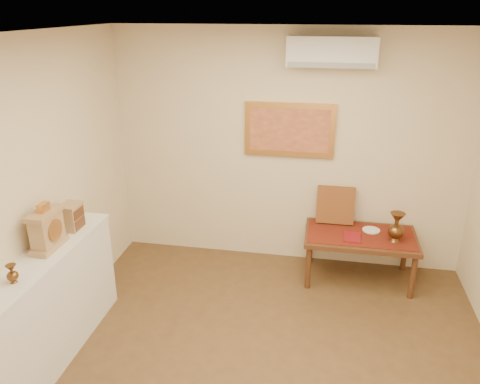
% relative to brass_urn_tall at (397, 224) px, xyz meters
% --- Properties ---
extents(ceiling, '(4.50, 4.50, 0.00)m').
position_rel_brass_urn_tall_xyz_m(ceiling, '(-1.19, -1.79, 1.95)').
color(ceiling, white).
rests_on(ceiling, ground).
extents(wall_back, '(4.00, 0.02, 2.70)m').
position_rel_brass_urn_tall_xyz_m(wall_back, '(-1.19, 0.46, 0.60)').
color(wall_back, beige).
rests_on(wall_back, ground).
extents(wall_left, '(0.02, 4.50, 2.70)m').
position_rel_brass_urn_tall_xyz_m(wall_left, '(-3.19, -1.79, 0.60)').
color(wall_left, beige).
rests_on(wall_left, ground).
extents(brass_urn_small, '(0.09, 0.09, 0.19)m').
position_rel_brass_urn_tall_xyz_m(brass_urn_small, '(-2.99, -2.04, 0.32)').
color(brass_urn_small, brown).
rests_on(brass_urn_small, display_ledge).
extents(table_cloth, '(1.14, 0.59, 0.01)m').
position_rel_brass_urn_tall_xyz_m(table_cloth, '(-0.34, 0.09, -0.20)').
color(table_cloth, maroon).
rests_on(table_cloth, low_table).
extents(brass_urn_tall, '(0.17, 0.17, 0.39)m').
position_rel_brass_urn_tall_xyz_m(brass_urn_tall, '(0.00, 0.00, 0.00)').
color(brass_urn_tall, brown).
rests_on(brass_urn_tall, table_cloth).
extents(plate, '(0.19, 0.19, 0.01)m').
position_rel_brass_urn_tall_xyz_m(plate, '(-0.22, 0.20, -0.19)').
color(plate, white).
rests_on(plate, table_cloth).
extents(menu, '(0.19, 0.26, 0.01)m').
position_rel_brass_urn_tall_xyz_m(menu, '(-0.44, -0.01, -0.19)').
color(menu, maroon).
rests_on(menu, table_cloth).
extents(cushion, '(0.42, 0.19, 0.43)m').
position_rel_brass_urn_tall_xyz_m(cushion, '(-0.63, 0.36, 0.01)').
color(cushion, '#5D1A12').
rests_on(cushion, table_cloth).
extents(display_ledge, '(0.37, 2.02, 0.98)m').
position_rel_brass_urn_tall_xyz_m(display_ledge, '(-3.02, -1.79, -0.26)').
color(display_ledge, silver).
rests_on(display_ledge, floor).
extents(mantel_clock, '(0.17, 0.36, 0.41)m').
position_rel_brass_urn_tall_xyz_m(mantel_clock, '(-3.02, -1.51, 0.40)').
color(mantel_clock, tan).
rests_on(mantel_clock, display_ledge).
extents(wooden_chest, '(0.16, 0.21, 0.24)m').
position_rel_brass_urn_tall_xyz_m(wooden_chest, '(-3.01, -1.13, 0.35)').
color(wooden_chest, tan).
rests_on(wooden_chest, display_ledge).
extents(low_table, '(1.20, 0.70, 0.55)m').
position_rel_brass_urn_tall_xyz_m(low_table, '(-0.34, 0.09, -0.27)').
color(low_table, '#552E19').
rests_on(low_table, floor).
extents(painting, '(1.00, 0.06, 0.60)m').
position_rel_brass_urn_tall_xyz_m(painting, '(-1.19, 0.44, 0.85)').
color(painting, '#CE8A42').
rests_on(painting, wall_back).
extents(ac_unit, '(0.90, 0.25, 0.30)m').
position_rel_brass_urn_tall_xyz_m(ac_unit, '(-0.79, 0.33, 1.69)').
color(ac_unit, silver).
rests_on(ac_unit, wall_back).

